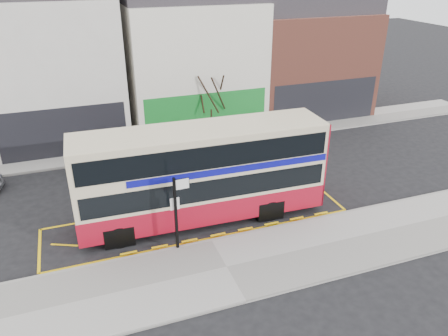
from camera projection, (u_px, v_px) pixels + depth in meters
name	position (u px, v px, depth m)	size (l,w,h in m)	color
ground	(209.00, 238.00, 19.20)	(120.00, 120.00, 0.00)	black
pavement	(227.00, 268.00, 17.22)	(40.00, 4.00, 0.15)	#9D9994
kerb	(211.00, 241.00, 18.85)	(40.00, 0.15, 0.15)	gray
far_pavement	(157.00, 145.00, 28.48)	(50.00, 3.00, 0.15)	#9D9994
road_markings	(198.00, 219.00, 20.55)	(14.00, 3.40, 0.01)	yellow
terrace_left	(53.00, 58.00, 27.88)	(8.00, 8.01, 11.80)	silver
terrace_green_shop	(189.00, 52.00, 30.74)	(9.00, 8.01, 11.30)	silver
terrace_right	(302.00, 51.00, 33.70)	(9.00, 8.01, 10.30)	#9C4F3E
double_decker_bus	(203.00, 173.00, 19.69)	(11.33, 2.96, 4.49)	beige
bus_stop_post	(177.00, 207.00, 17.52)	(0.82, 0.14, 3.27)	black
car_grey	(113.00, 158.00, 25.24)	(1.41, 4.04, 1.33)	#3F4347
car_white	(283.00, 126.00, 29.72)	(2.09, 5.14, 1.49)	silver
street_tree_right	(210.00, 82.00, 28.06)	(2.62, 2.62, 5.66)	black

